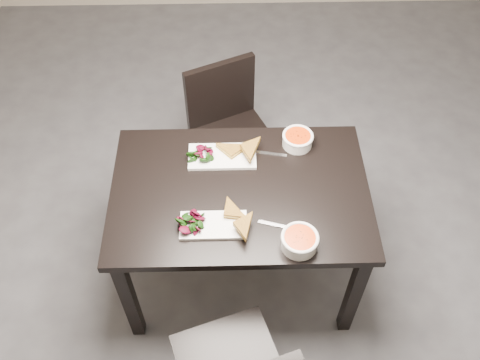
{
  "coord_description": "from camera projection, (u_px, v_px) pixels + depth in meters",
  "views": [
    {
      "loc": [
        -0.46,
        -1.73,
        2.67
      ],
      "look_at": [
        -0.42,
        -0.23,
        0.82
      ],
      "focal_mm": 39.49,
      "sensor_mm": 36.0,
      "label": 1
    }
  ],
  "objects": [
    {
      "name": "salad_far",
      "position": [
        201.0,
        153.0,
        2.53
      ],
      "size": [
        0.1,
        0.09,
        0.04
      ],
      "primitive_type": null,
      "color": "black",
      "rests_on": "plate_far"
    },
    {
      "name": "plate_far",
      "position": [
        222.0,
        156.0,
        2.56
      ],
      "size": [
        0.33,
        0.16,
        0.02
      ],
      "primitive_type": "cube",
      "color": "white",
      "rests_on": "table"
    },
    {
      "name": "salad_near",
      "position": [
        190.0,
        222.0,
        2.28
      ],
      "size": [
        0.09,
        0.08,
        0.04
      ],
      "primitive_type": null,
      "color": "black",
      "rests_on": "plate_near"
    },
    {
      "name": "chair_far",
      "position": [
        229.0,
        125.0,
        3.08
      ],
      "size": [
        0.56,
        0.56,
        0.85
      ],
      "rotation": [
        0.0,
        0.0,
        0.42
      ],
      "color": "black",
      "rests_on": "ground"
    },
    {
      "name": "sandwich_far",
      "position": [
        236.0,
        154.0,
        2.52
      ],
      "size": [
        0.2,
        0.2,
        0.05
      ],
      "primitive_type": null,
      "rotation": [
        0.0,
        0.0,
        0.73
      ],
      "color": "#A47B22",
      "rests_on": "plate_far"
    },
    {
      "name": "sandwich_near",
      "position": [
        228.0,
        218.0,
        2.29
      ],
      "size": [
        0.16,
        0.13,
        0.05
      ],
      "primitive_type": null,
      "rotation": [
        0.0,
        0.0,
        -0.16
      ],
      "color": "#A47B22",
      "rests_on": "plate_near"
    },
    {
      "name": "soup_bowl_far",
      "position": [
        298.0,
        139.0,
        2.59
      ],
      "size": [
        0.15,
        0.15,
        0.07
      ],
      "color": "white",
      "rests_on": "table"
    },
    {
      "name": "soup_bowl_near",
      "position": [
        300.0,
        240.0,
        2.21
      ],
      "size": [
        0.16,
        0.16,
        0.07
      ],
      "color": "white",
      "rests_on": "table"
    },
    {
      "name": "cutlery_far",
      "position": [
        268.0,
        153.0,
        2.58
      ],
      "size": [
        0.18,
        0.05,
        0.0
      ],
      "primitive_type": "cube",
      "rotation": [
        0.0,
        0.0,
        -0.19
      ],
      "color": "silver",
      "rests_on": "table"
    },
    {
      "name": "table",
      "position": [
        240.0,
        202.0,
        2.51
      ],
      "size": [
        1.2,
        0.8,
        0.75
      ],
      "color": "black",
      "rests_on": "ground"
    },
    {
      "name": "ground",
      "position": [
        310.0,
        236.0,
        3.17
      ],
      "size": [
        5.0,
        5.0,
        0.0
      ],
      "primitive_type": "plane",
      "color": "#47474C",
      "rests_on": "ground"
    },
    {
      "name": "cutlery_near",
      "position": [
        278.0,
        226.0,
        2.31
      ],
      "size": [
        0.18,
        0.06,
        0.0
      ],
      "primitive_type": "cube",
      "rotation": [
        0.0,
        0.0,
        -0.28
      ],
      "color": "silver",
      "rests_on": "table"
    },
    {
      "name": "plate_near",
      "position": [
        213.0,
        225.0,
        2.3
      ],
      "size": [
        0.29,
        0.15,
        0.01
      ],
      "primitive_type": "cube",
      "color": "white",
      "rests_on": "table"
    }
  ]
}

